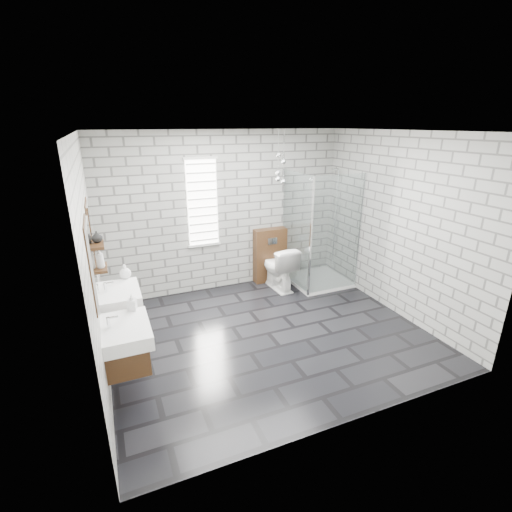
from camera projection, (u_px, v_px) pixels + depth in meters
floor at (268, 334)px, 5.22m from camera, size 4.20×3.60×0.02m
ceiling at (271, 130)px, 4.30m from camera, size 4.20×3.60×0.02m
wall_back at (225, 212)px, 6.33m from camera, size 4.20×0.02×2.70m
wall_front at (358, 301)px, 3.19m from camera, size 4.20×0.02×2.70m
wall_left at (92, 265)px, 3.99m from camera, size 0.02×3.60×2.70m
wall_right at (398, 225)px, 5.53m from camera, size 0.02×3.60×2.70m
vanity_left at (122, 334)px, 3.79m from camera, size 0.47×0.70×1.57m
vanity_right at (117, 297)px, 4.59m from camera, size 0.47×0.70×1.57m
shelf_lower at (100, 268)px, 3.98m from camera, size 0.14×0.30×0.03m
shelf_upper at (97, 245)px, 3.90m from camera, size 0.14×0.30×0.03m
window at (202, 203)px, 6.09m from camera, size 0.56×0.05×1.48m
cistern_panel at (270, 255)px, 6.81m from camera, size 0.60×0.20×1.00m
flush_plate at (273, 241)px, 6.62m from camera, size 0.18×0.01×0.12m
shower_enclosure at (318, 259)px, 6.62m from camera, size 1.00×1.00×2.03m
pendant_cluster at (280, 169)px, 5.99m from camera, size 0.22×0.24×0.86m
toilet at (279, 267)px, 6.52m from camera, size 0.49×0.80×0.79m
soap_bottle_a at (132, 302)px, 4.04m from camera, size 0.11×0.11×0.19m
soap_bottle_b at (125, 271)px, 4.89m from camera, size 0.19×0.19×0.19m
soap_bottle_c at (100, 258)px, 3.92m from camera, size 0.11×0.11×0.22m
vase at (97, 237)px, 3.93m from camera, size 0.13×0.13×0.12m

